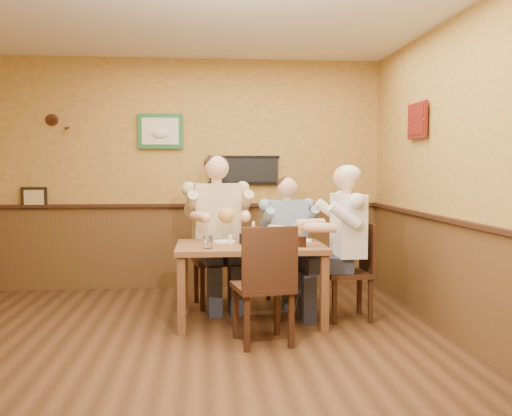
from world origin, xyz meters
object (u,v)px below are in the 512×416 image
Objects in this scene: diner_blue_polo at (287,246)px; cola_tumbler at (302,242)px; chair_back_right at (286,263)px; water_glass_left at (208,242)px; salt_shaker at (230,240)px; diner_tan_shirt at (216,239)px; pepper_shaker at (241,239)px; chair_near_side at (263,284)px; hot_sauce_bottle at (253,234)px; dining_table at (250,254)px; diner_white_elder at (348,250)px; chair_back_left at (216,259)px; water_glass_mid at (265,240)px; chair_right_end at (348,271)px.

diner_blue_polo reaches higher than cola_tumbler.
water_glass_left is (-0.86, -0.98, 0.38)m from chair_back_right.
diner_tan_shirt is at bearing 100.50° from salt_shaker.
water_glass_left is at bearing -179.43° from cola_tumbler.
pepper_shaker is at bearing 39.96° from water_glass_left.
chair_near_side is 5.20× the size of hot_sauce_bottle.
water_glass_left reaches higher than dining_table.
hot_sauce_bottle is at bearing 48.80° from dining_table.
water_glass_left is at bearing -140.04° from pepper_shaker.
chair_near_side is at bearing -54.43° from diner_white_elder.
dining_table is at bearing -75.85° from chair_back_left.
salt_shaker is at bearing -174.66° from hot_sauce_bottle.
chair_back_right is 1.04m from cola_tumbler.
diner_white_elder is 1.39m from water_glass_left.
hot_sauce_bottle is 0.23m from salt_shaker.
chair_back_left is at bearing 114.92° from water_glass_mid.
diner_tan_shirt is at bearing -10.60° from chair_back_left.
chair_back_left is at bearing 83.96° from water_glass_left.
chair_back_right is 0.64× the size of diner_white_elder.
diner_blue_polo is at bearing 0.00° from chair_back_right.
chair_back_left reaches higher than chair_right_end.
hot_sauce_bottle is at bearing -72.32° from chair_back_left.
dining_table is 1.39× the size of chair_near_side.
chair_back_left is at bearing 169.40° from diner_tan_shirt.
chair_right_end is 9.38× the size of cola_tumbler.
water_glass_mid is at bearing -75.68° from chair_back_left.
pepper_shaker is (-0.12, -0.01, -0.05)m from hot_sauce_bottle.
hot_sauce_bottle is (-0.42, -0.71, 0.23)m from diner_blue_polo.
chair_near_side reaches higher than hot_sauce_bottle.
chair_near_side is 0.70× the size of diner_tan_shirt.
diner_tan_shirt is at bearing 109.38° from pepper_shaker.
chair_back_left reaches higher than cola_tumbler.
cola_tumbler is 0.52× the size of hot_sauce_bottle.
chair_back_right and water_glass_left have the same top height.
diner_blue_polo is (0.46, 0.74, -0.04)m from dining_table.
chair_back_right is at bearing -147.77° from chair_right_end.
diner_white_elder is 6.97× the size of hot_sauce_bottle.
chair_back_right is 4.48× the size of hot_sauce_bottle.
diner_blue_polo reaches higher than chair_back_left.
chair_near_side is 0.78m from pepper_shaker.
cola_tumbler is at bearing -32.05° from hot_sauce_bottle.
diner_tan_shirt is 1.07× the size of diner_white_elder.
pepper_shaker is at bearing 154.32° from cola_tumbler.
pepper_shaker is (-1.04, 0.01, 0.33)m from chair_right_end.
chair_right_end is at bearing -38.08° from diner_tan_shirt.
water_glass_mid is at bearing -74.62° from diner_white_elder.
water_glass_mid is 1.46× the size of salt_shaker.
water_glass_mid is at bearing -75.68° from diner_tan_shirt.
cola_tumbler is (0.00, -0.98, 0.37)m from chair_back_right.
diner_tan_shirt reaches higher than chair_near_side.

